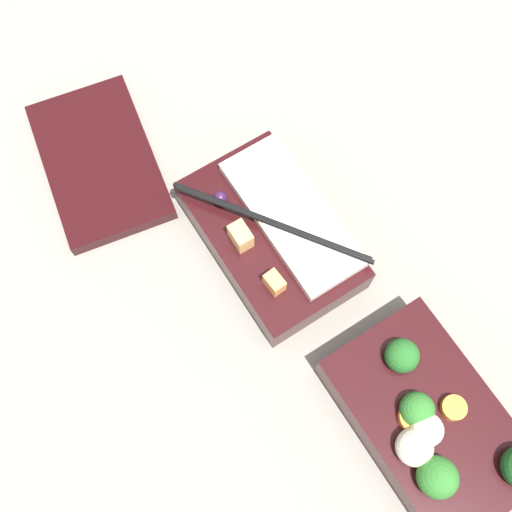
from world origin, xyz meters
name	(u,v)px	position (x,y,z in m)	size (l,w,h in m)	color
ground_plane	(325,323)	(0.00, 0.00, 0.00)	(3.00, 3.00, 0.00)	gray
bento_tray_vegetable	(430,422)	(-0.14, -0.02, 0.03)	(0.20, 0.12, 0.07)	black
bento_tray_rice	(272,234)	(0.11, 0.00, 0.03)	(0.20, 0.13, 0.07)	black
bento_lid	(100,161)	(0.29, 0.11, 0.01)	(0.20, 0.12, 0.02)	black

